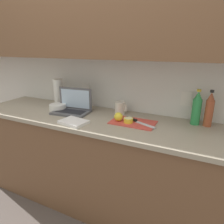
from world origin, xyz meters
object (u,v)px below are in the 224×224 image
object	(u,v)px
laptop	(73,107)
bottle_oil_tall	(209,110)
paper_towel_roll	(59,92)
lemon_whole_beside	(118,117)
cutting_board	(133,122)
lemon_half_cut	(128,120)
knife	(135,120)
measuring_cup	(120,108)
bowl_white	(58,107)
bottle_green_soda	(197,109)

from	to	relation	value
laptop	bottle_oil_tall	xyz separation A→B (m)	(1.18, 0.17, 0.08)
bottle_oil_tall	paper_towel_roll	world-z (taller)	bottle_oil_tall
lemon_whole_beside	paper_towel_roll	bearing A→B (deg)	165.38
cutting_board	lemon_half_cut	distance (m)	0.05
lemon_half_cut	knife	bearing A→B (deg)	48.56
measuring_cup	paper_towel_roll	world-z (taller)	paper_towel_roll
knife	bowl_white	world-z (taller)	bowl_white
lemon_whole_beside	bottle_green_soda	distance (m)	0.63
measuring_cup	laptop	bearing A→B (deg)	-159.44
paper_towel_roll	knife	bearing A→B (deg)	-9.68
bottle_oil_tall	bottle_green_soda	bearing A→B (deg)	180.00
bottle_oil_tall	measuring_cup	bearing A→B (deg)	-179.08
lemon_whole_beside	laptop	bearing A→B (deg)	174.80
paper_towel_roll	bottle_oil_tall	bearing A→B (deg)	0.38
measuring_cup	lemon_whole_beside	bearing A→B (deg)	-69.92
measuring_cup	cutting_board	bearing A→B (deg)	-42.37
lemon_half_cut	bottle_oil_tall	world-z (taller)	bottle_oil_tall
lemon_whole_beside	bottle_green_soda	world-z (taller)	bottle_green_soda
lemon_half_cut	measuring_cup	size ratio (longest dim) A/B	0.64
paper_towel_roll	lemon_half_cut	bearing A→B (deg)	-13.21
cutting_board	bowl_white	bearing A→B (deg)	179.49
lemon_half_cut	bowl_white	world-z (taller)	bowl_white
cutting_board	bowl_white	size ratio (longest dim) A/B	2.28
bottle_oil_tall	knife	bearing A→B (deg)	-162.86
lemon_whole_beside	bottle_green_soda	size ratio (longest dim) A/B	0.25
knife	measuring_cup	distance (m)	0.26
laptop	bowl_white	world-z (taller)	laptop
bowl_white	lemon_half_cut	bearing A→B (deg)	-2.58
laptop	bowl_white	xyz separation A→B (m)	(-0.17, -0.01, -0.02)
bottle_oil_tall	measuring_cup	size ratio (longest dim) A/B	2.46
bottle_green_soda	paper_towel_roll	bearing A→B (deg)	-179.60
lemon_half_cut	lemon_whole_beside	xyz separation A→B (m)	(-0.09, 0.00, 0.02)
bottle_oil_tall	bowl_white	world-z (taller)	bottle_oil_tall
laptop	knife	world-z (taller)	laptop
knife	bottle_green_soda	bearing A→B (deg)	42.50
bottle_oil_tall	bowl_white	distance (m)	1.37
lemon_whole_beside	bottle_oil_tall	distance (m)	0.72
laptop	measuring_cup	distance (m)	0.45
bowl_white	bottle_oil_tall	bearing A→B (deg)	7.72
cutting_board	bowl_white	world-z (taller)	bowl_white
knife	lemon_whole_beside	xyz separation A→B (m)	(-0.13, -0.05, 0.03)
laptop	lemon_half_cut	size ratio (longest dim) A/B	4.76
cutting_board	bottle_green_soda	distance (m)	0.52
lemon_half_cut	lemon_whole_beside	bearing A→B (deg)	179.75
laptop	knife	bearing A→B (deg)	-4.98
cutting_board	bottle_oil_tall	distance (m)	0.60
lemon_half_cut	cutting_board	bearing A→B (deg)	41.69
measuring_cup	knife	bearing A→B (deg)	-36.83
lemon_whole_beside	bottle_oil_tall	bearing A→B (deg)	17.75
knife	lemon_half_cut	xyz separation A→B (m)	(-0.04, -0.05, 0.01)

